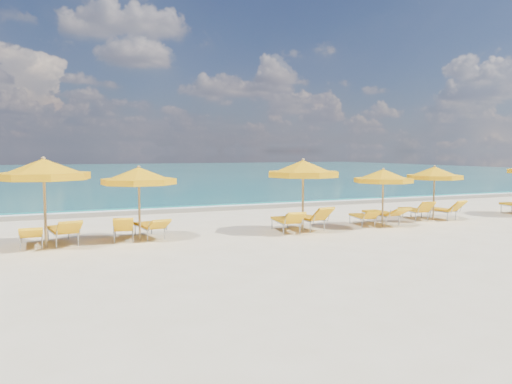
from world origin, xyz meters
name	(u,v)px	position (x,y,z in m)	size (l,w,h in m)	color
ground_plane	(274,232)	(0.00, 0.00, 0.00)	(120.00, 120.00, 0.00)	beige
ocean	(106,173)	(0.00, 48.00, 0.00)	(120.00, 80.00, 0.30)	#136D6D
wet_sand_band	(206,208)	(0.00, 7.40, 0.00)	(120.00, 2.60, 0.01)	tan
foam_line	(201,206)	(0.00, 8.20, 0.00)	(120.00, 1.20, 0.03)	white
whitecap_near	(62,196)	(-6.00, 17.00, 0.00)	(14.00, 0.36, 0.05)	white
whitecap_far	(239,183)	(8.00, 24.00, 0.00)	(18.00, 0.30, 0.05)	white
umbrella_2	(44,170)	(-6.90, -0.05, 2.13)	(2.78, 2.78, 2.50)	tan
umbrella_3	(139,177)	(-4.34, 0.10, 1.90)	(2.76, 2.76, 2.23)	tan
umbrella_4	(303,169)	(0.84, -0.44, 2.06)	(2.55, 2.55, 2.41)	tan
umbrella_5	(383,176)	(3.95, -0.52, 1.77)	(2.08, 2.08, 2.07)	tan
umbrella_6	(435,173)	(6.82, 0.12, 1.80)	(2.33, 2.33, 2.11)	tan
lounger_2_left	(31,239)	(-7.28, 0.34, 0.22)	(0.64, 1.86, 0.70)	#A5A8AD
lounger_2_right	(63,236)	(-6.45, 0.44, 0.24)	(0.94, 2.04, 0.82)	#A5A8AD
lounger_3_left	(124,232)	(-4.75, 0.50, 0.22)	(0.83, 1.81, 0.80)	#A5A8AD
lounger_3_right	(150,231)	(-3.96, 0.48, 0.22)	(0.83, 1.89, 0.71)	#A5A8AD
lounger_4_left	(286,225)	(0.36, -0.17, 0.23)	(0.85, 1.93, 0.80)	#A5A8AD
lounger_4_right	(306,222)	(1.25, 0.06, 0.24)	(0.91, 2.00, 0.88)	#A5A8AD
lounger_5_left	(362,220)	(3.50, 0.03, 0.19)	(0.81, 1.69, 0.67)	#A5A8AD
lounger_5_right	(382,218)	(4.36, 0.05, 0.23)	(0.70, 2.02, 0.73)	#A5A8AD
lounger_6_left	(414,214)	(6.30, 0.60, 0.22)	(0.83, 1.81, 0.81)	#A5A8AD
lounger_6_right	(439,213)	(7.31, 0.32, 0.22)	(0.91, 1.84, 0.82)	#A5A8AD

